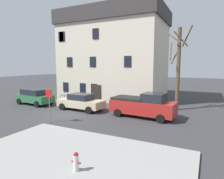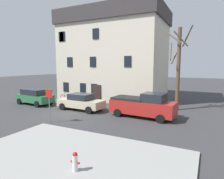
{
  "view_description": "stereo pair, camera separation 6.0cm",
  "coord_description": "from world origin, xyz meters",
  "px_view_note": "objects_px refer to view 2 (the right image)",
  "views": [
    {
      "loc": [
        11.41,
        -13.65,
        4.38
      ],
      "look_at": [
        3.23,
        2.79,
        2.08
      ],
      "focal_mm": 31.0,
      "sensor_mm": 36.0,
      "label": 1
    },
    {
      "loc": [
        11.46,
        -13.62,
        4.38
      ],
      "look_at": [
        3.23,
        2.79,
        2.08
      ],
      "focal_mm": 31.0,
      "sensor_mm": 36.0,
      "label": 2
    }
  ],
  "objects_px": {
    "tree_bare_mid": "(178,66)",
    "car_beige_sedan": "(81,102)",
    "building_main": "(114,55)",
    "bicycle_leaning": "(66,97)",
    "pickup_truck_red": "(143,105)",
    "car_green_wagon": "(35,96)",
    "fire_hydrant": "(75,161)",
    "tree_bare_near": "(71,75)",
    "street_sign_pole": "(49,99)"
  },
  "relations": [
    {
      "from": "building_main",
      "to": "fire_hydrant",
      "type": "relative_size",
      "value": 16.88
    },
    {
      "from": "building_main",
      "to": "bicycle_leaning",
      "type": "height_order",
      "value": "building_main"
    },
    {
      "from": "tree_bare_near",
      "to": "fire_hydrant",
      "type": "bearing_deg",
      "value": -51.11
    },
    {
      "from": "tree_bare_near",
      "to": "fire_hydrant",
      "type": "relative_size",
      "value": 7.97
    },
    {
      "from": "street_sign_pole",
      "to": "fire_hydrant",
      "type": "bearing_deg",
      "value": -38.41
    },
    {
      "from": "bicycle_leaning",
      "to": "fire_hydrant",
      "type": "bearing_deg",
      "value": -48.92
    },
    {
      "from": "street_sign_pole",
      "to": "bicycle_leaning",
      "type": "distance_m",
      "value": 9.7
    },
    {
      "from": "building_main",
      "to": "tree_bare_near",
      "type": "bearing_deg",
      "value": -146.67
    },
    {
      "from": "street_sign_pole",
      "to": "tree_bare_mid",
      "type": "bearing_deg",
      "value": 47.73
    },
    {
      "from": "bicycle_leaning",
      "to": "pickup_truck_red",
      "type": "bearing_deg",
      "value": -16.65
    },
    {
      "from": "tree_bare_mid",
      "to": "car_green_wagon",
      "type": "xyz_separation_m",
      "value": [
        -14.73,
        -4.35,
        -3.41
      ]
    },
    {
      "from": "tree_bare_mid",
      "to": "car_green_wagon",
      "type": "distance_m",
      "value": 15.73
    },
    {
      "from": "tree_bare_near",
      "to": "street_sign_pole",
      "type": "relative_size",
      "value": 2.42
    },
    {
      "from": "pickup_truck_red",
      "to": "bicycle_leaning",
      "type": "xyz_separation_m",
      "value": [
        -11.06,
        3.31,
        -0.66
      ]
    },
    {
      "from": "car_green_wagon",
      "to": "bicycle_leaning",
      "type": "height_order",
      "value": "car_green_wagon"
    },
    {
      "from": "tree_bare_mid",
      "to": "car_beige_sedan",
      "type": "relative_size",
      "value": 1.7
    },
    {
      "from": "tree_bare_near",
      "to": "car_beige_sedan",
      "type": "relative_size",
      "value": 1.34
    },
    {
      "from": "tree_bare_near",
      "to": "car_beige_sedan",
      "type": "xyz_separation_m",
      "value": [
        5.24,
        -5.11,
        -2.26
      ]
    },
    {
      "from": "car_beige_sedan",
      "to": "pickup_truck_red",
      "type": "height_order",
      "value": "pickup_truck_red"
    },
    {
      "from": "tree_bare_near",
      "to": "street_sign_pole",
      "type": "bearing_deg",
      "value": -59.88
    },
    {
      "from": "building_main",
      "to": "bicycle_leaning",
      "type": "distance_m",
      "value": 8.43
    },
    {
      "from": "tree_bare_mid",
      "to": "bicycle_leaning",
      "type": "height_order",
      "value": "tree_bare_mid"
    },
    {
      "from": "building_main",
      "to": "tree_bare_mid",
      "type": "xyz_separation_m",
      "value": [
        8.89,
        -4.03,
        -1.45
      ]
    },
    {
      "from": "building_main",
      "to": "car_beige_sedan",
      "type": "xyz_separation_m",
      "value": [
        0.43,
        -8.27,
        -4.95
      ]
    },
    {
      "from": "building_main",
      "to": "pickup_truck_red",
      "type": "distance_m",
      "value": 11.56
    },
    {
      "from": "tree_bare_near",
      "to": "fire_hydrant",
      "type": "height_order",
      "value": "tree_bare_near"
    },
    {
      "from": "car_beige_sedan",
      "to": "street_sign_pole",
      "type": "bearing_deg",
      "value": -85.04
    },
    {
      "from": "pickup_truck_red",
      "to": "street_sign_pole",
      "type": "relative_size",
      "value": 2.12
    },
    {
      "from": "pickup_truck_red",
      "to": "bicycle_leaning",
      "type": "height_order",
      "value": "pickup_truck_red"
    },
    {
      "from": "building_main",
      "to": "street_sign_pole",
      "type": "relative_size",
      "value": 5.12
    },
    {
      "from": "car_green_wagon",
      "to": "pickup_truck_red",
      "type": "distance_m",
      "value": 12.57
    },
    {
      "from": "tree_bare_mid",
      "to": "car_beige_sedan",
      "type": "bearing_deg",
      "value": -153.36
    },
    {
      "from": "bicycle_leaning",
      "to": "building_main",
      "type": "bearing_deg",
      "value": 48.02
    },
    {
      "from": "tree_bare_near",
      "to": "bicycle_leaning",
      "type": "relative_size",
      "value": 3.64
    },
    {
      "from": "building_main",
      "to": "bicycle_leaning",
      "type": "relative_size",
      "value": 7.7
    },
    {
      "from": "car_beige_sedan",
      "to": "bicycle_leaning",
      "type": "distance_m",
      "value": 5.9
    },
    {
      "from": "car_beige_sedan",
      "to": "fire_hydrant",
      "type": "xyz_separation_m",
      "value": [
        6.51,
        -9.46,
        -0.28
      ]
    },
    {
      "from": "fire_hydrant",
      "to": "bicycle_leaning",
      "type": "bearing_deg",
      "value": 131.08
    },
    {
      "from": "tree_bare_mid",
      "to": "fire_hydrant",
      "type": "bearing_deg",
      "value": -98.1
    },
    {
      "from": "fire_hydrant",
      "to": "bicycle_leaning",
      "type": "xyz_separation_m",
      "value": [
        -11.26,
        12.92,
        -0.16
      ]
    },
    {
      "from": "car_green_wagon",
      "to": "fire_hydrant",
      "type": "distance_m",
      "value": 15.84
    },
    {
      "from": "pickup_truck_red",
      "to": "car_green_wagon",
      "type": "bearing_deg",
      "value": -178.83
    },
    {
      "from": "tree_bare_near",
      "to": "street_sign_pole",
      "type": "xyz_separation_m",
      "value": [
        5.64,
        -9.73,
        -1.23
      ]
    },
    {
      "from": "tree_bare_mid",
      "to": "street_sign_pole",
      "type": "height_order",
      "value": "tree_bare_mid"
    },
    {
      "from": "building_main",
      "to": "car_beige_sedan",
      "type": "bearing_deg",
      "value": -87.02
    },
    {
      "from": "tree_bare_mid",
      "to": "pickup_truck_red",
      "type": "distance_m",
      "value": 5.67
    },
    {
      "from": "building_main",
      "to": "tree_bare_near",
      "type": "xyz_separation_m",
      "value": [
        -4.81,
        -3.16,
        -2.69
      ]
    },
    {
      "from": "pickup_truck_red",
      "to": "fire_hydrant",
      "type": "bearing_deg",
      "value": -88.76
    },
    {
      "from": "building_main",
      "to": "pickup_truck_red",
      "type": "xyz_separation_m",
      "value": [
        6.73,
        -8.12,
        -4.74
      ]
    },
    {
      "from": "car_beige_sedan",
      "to": "tree_bare_mid",
      "type": "bearing_deg",
      "value": 26.64
    }
  ]
}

